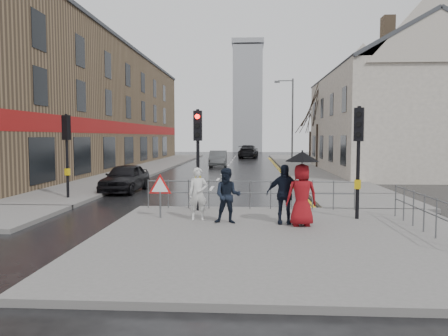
# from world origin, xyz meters

# --- Properties ---
(ground) EXTENTS (120.00, 120.00, 0.00)m
(ground) POSITION_xyz_m (0.00, 0.00, 0.00)
(ground) COLOR black
(ground) RESTS_ON ground
(near_pavement) EXTENTS (10.00, 9.00, 0.14)m
(near_pavement) POSITION_xyz_m (3.00, -3.50, 0.07)
(near_pavement) COLOR #605E5B
(near_pavement) RESTS_ON ground
(left_pavement) EXTENTS (4.00, 44.00, 0.14)m
(left_pavement) POSITION_xyz_m (-6.50, 23.00, 0.07)
(left_pavement) COLOR #605E5B
(left_pavement) RESTS_ON ground
(right_pavement) EXTENTS (4.00, 40.00, 0.14)m
(right_pavement) POSITION_xyz_m (6.50, 25.00, 0.07)
(right_pavement) COLOR #605E5B
(right_pavement) RESTS_ON ground
(pavement_bridge_right) EXTENTS (4.00, 4.20, 0.14)m
(pavement_bridge_right) POSITION_xyz_m (6.50, 3.00, 0.07)
(pavement_bridge_right) COLOR #605E5B
(pavement_bridge_right) RESTS_ON ground
(building_left_terrace) EXTENTS (8.00, 42.00, 10.00)m
(building_left_terrace) POSITION_xyz_m (-12.00, 22.00, 5.00)
(building_left_terrace) COLOR brown
(building_left_terrace) RESTS_ON ground
(building_right_cream) EXTENTS (9.00, 16.40, 10.10)m
(building_right_cream) POSITION_xyz_m (12.00, 18.00, 4.78)
(building_right_cream) COLOR beige
(building_right_cream) RESTS_ON ground
(church_tower) EXTENTS (5.00, 5.00, 18.00)m
(church_tower) POSITION_xyz_m (1.50, 62.00, 9.00)
(church_tower) COLOR #979A9F
(church_tower) RESTS_ON ground
(traffic_signal_near_left) EXTENTS (0.28, 0.27, 3.40)m
(traffic_signal_near_left) POSITION_xyz_m (0.20, 0.20, 2.46)
(traffic_signal_near_left) COLOR black
(traffic_signal_near_left) RESTS_ON near_pavement
(traffic_signal_near_right) EXTENTS (0.34, 0.33, 3.40)m
(traffic_signal_near_right) POSITION_xyz_m (5.20, -1.00, 2.46)
(traffic_signal_near_right) COLOR black
(traffic_signal_near_right) RESTS_ON near_pavement
(traffic_signal_far_left) EXTENTS (0.34, 0.33, 3.40)m
(traffic_signal_far_left) POSITION_xyz_m (-5.50, 3.00, 2.46)
(traffic_signal_far_left) COLOR black
(traffic_signal_far_left) RESTS_ON left_pavement
(guard_railing_front) EXTENTS (7.14, 0.04, 1.00)m
(guard_railing_front) POSITION_xyz_m (1.95, 0.60, 0.86)
(guard_railing_front) COLOR #595B5E
(guard_railing_front) RESTS_ON near_pavement
(guard_railing_side) EXTENTS (0.04, 4.54, 1.00)m
(guard_railing_side) POSITION_xyz_m (6.50, -2.75, 0.84)
(guard_railing_side) COLOR #595B5E
(guard_railing_side) RESTS_ON near_pavement
(warning_sign) EXTENTS (0.80, 0.07, 1.35)m
(warning_sign) POSITION_xyz_m (-0.80, -1.21, 1.04)
(warning_sign) COLOR #595B5E
(warning_sign) RESTS_ON near_pavement
(street_lamp) EXTENTS (1.83, 0.25, 8.00)m
(street_lamp) POSITION_xyz_m (5.82, 28.00, 4.71)
(street_lamp) COLOR #595B5E
(street_lamp) RESTS_ON right_pavement
(tree_near) EXTENTS (2.40, 2.40, 6.58)m
(tree_near) POSITION_xyz_m (7.50, 22.00, 5.14)
(tree_near) COLOR #2D2119
(tree_near) RESTS_ON right_pavement
(tree_far) EXTENTS (2.40, 2.40, 5.64)m
(tree_far) POSITION_xyz_m (8.00, 30.00, 4.42)
(tree_far) COLOR #2D2119
(tree_far) RESTS_ON right_pavement
(pedestrian_a) EXTENTS (0.61, 0.44, 1.57)m
(pedestrian_a) POSITION_xyz_m (0.40, -1.49, 0.92)
(pedestrian_a) COLOR silver
(pedestrian_a) RESTS_ON near_pavement
(pedestrian_b) EXTENTS (0.80, 0.64, 1.60)m
(pedestrian_b) POSITION_xyz_m (1.31, -1.93, 0.94)
(pedestrian_b) COLOR black
(pedestrian_b) RESTS_ON near_pavement
(pedestrian_with_umbrella) EXTENTS (0.96, 0.96, 2.08)m
(pedestrian_with_umbrella) POSITION_xyz_m (3.38, -2.19, 1.27)
(pedestrian_with_umbrella) COLOR maroon
(pedestrian_with_umbrella) RESTS_ON near_pavement
(pedestrian_d) EXTENTS (1.00, 0.43, 1.70)m
(pedestrian_d) POSITION_xyz_m (2.91, -1.88, 0.99)
(pedestrian_d) COLOR black
(pedestrian_d) RESTS_ON near_pavement
(car_parked) EXTENTS (1.75, 3.98, 1.33)m
(car_parked) POSITION_xyz_m (-4.00, 6.06, 0.67)
(car_parked) COLOR black
(car_parked) RESTS_ON ground
(car_mid) EXTENTS (1.62, 4.28, 1.39)m
(car_mid) POSITION_xyz_m (-0.83, 23.59, 0.70)
(car_mid) COLOR #474A4C
(car_mid) RESTS_ON ground
(car_far) EXTENTS (2.61, 5.62, 1.59)m
(car_far) POSITION_xyz_m (1.75, 39.07, 0.79)
(car_far) COLOR black
(car_far) RESTS_ON ground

